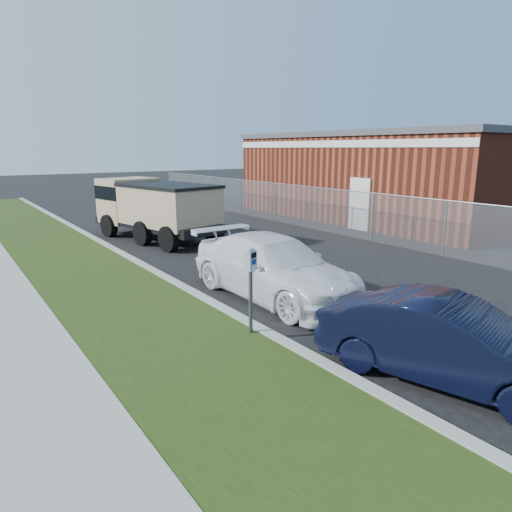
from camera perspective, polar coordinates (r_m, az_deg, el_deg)
ground at (r=10.85m, az=9.16°, el=-5.17°), size 120.00×120.00×0.00m
streetside at (r=10.06m, az=-23.56°, el=-7.24°), size 6.12×50.00×0.15m
chainlink_fence at (r=19.63m, az=7.76°, el=6.91°), size 0.06×30.06×30.00m
brick_building at (r=24.63m, az=16.70°, el=9.77°), size 9.20×14.20×4.17m
parking_meter at (r=8.07m, az=-0.68°, el=-1.97°), size 0.25×0.20×1.56m
white_wagon at (r=10.63m, az=2.27°, el=-1.43°), size 2.16×4.93×1.41m
navy_sedan at (r=7.39m, az=23.00°, el=-9.87°), size 2.36×4.05×1.26m
dump_truck at (r=17.93m, az=-12.69°, el=6.11°), size 3.24×6.02×2.24m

